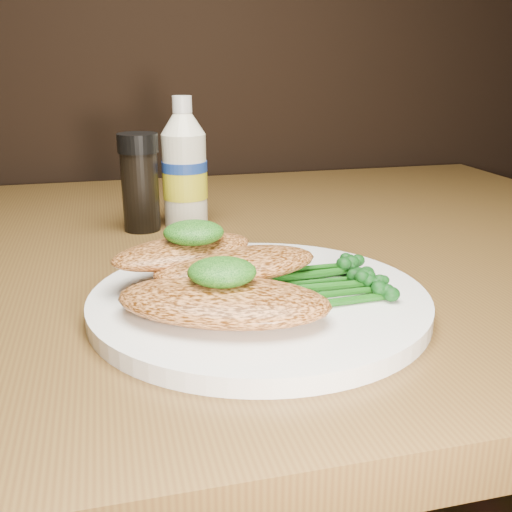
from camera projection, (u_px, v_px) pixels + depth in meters
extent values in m
cylinder|color=white|center=(259.00, 301.00, 0.50)|extent=(0.28, 0.28, 0.01)
ellipsoid|color=#C97B40|center=(223.00, 301.00, 0.45)|extent=(0.18, 0.14, 0.03)
ellipsoid|color=#C97B40|center=(237.00, 265.00, 0.51)|extent=(0.15, 0.10, 0.02)
ellipsoid|color=#C97B40|center=(183.00, 251.00, 0.52)|extent=(0.15, 0.11, 0.02)
ellipsoid|color=black|center=(222.00, 272.00, 0.45)|extent=(0.06, 0.06, 0.02)
ellipsoid|color=black|center=(194.00, 233.00, 0.51)|extent=(0.06, 0.06, 0.02)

